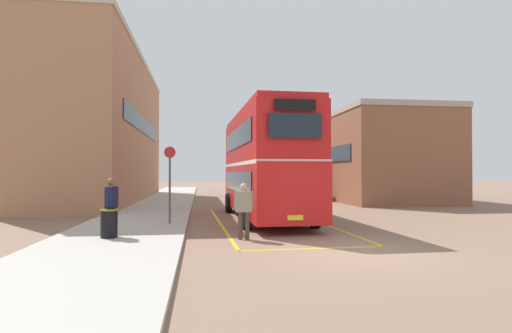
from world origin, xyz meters
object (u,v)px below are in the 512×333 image
at_px(litter_bin, 109,223).
at_px(bus_stop_sign, 170,178).
at_px(double_decker_bus, 265,163).
at_px(pedestrian_boarding, 244,207).
at_px(pedestrian_waiting_near, 111,202).
at_px(single_deck_bus, 279,178).

height_order(litter_bin, bus_stop_sign, bus_stop_sign).
height_order(double_decker_bus, pedestrian_boarding, double_decker_bus).
height_order(pedestrian_boarding, pedestrian_waiting_near, pedestrian_waiting_near).
relative_size(pedestrian_boarding, litter_bin, 2.06).
height_order(double_decker_bus, single_deck_bus, double_decker_bus).
relative_size(double_decker_bus, litter_bin, 12.61).
bearing_deg(single_deck_bus, bus_stop_sign, -112.74).
bearing_deg(pedestrian_boarding, single_deck_bus, 76.35).
relative_size(single_deck_bus, pedestrian_boarding, 5.56).
relative_size(single_deck_bus, bus_stop_sign, 3.31).
bearing_deg(litter_bin, double_decker_bus, 44.73).
distance_m(single_deck_bus, pedestrian_boarding, 22.64).
distance_m(single_deck_bus, bus_stop_sign, 20.29).
xyz_separation_m(single_deck_bus, pedestrian_boarding, (-5.34, -21.99, -0.62)).
bearing_deg(double_decker_bus, litter_bin, -135.27).
distance_m(single_deck_bus, pedestrian_waiting_near, 23.71).
bearing_deg(single_deck_bus, pedestrian_waiting_near, -113.27).
xyz_separation_m(pedestrian_boarding, pedestrian_waiting_near, (-4.03, 0.22, 0.16)).
xyz_separation_m(litter_bin, bus_stop_sign, (1.54, 3.30, 1.33)).
relative_size(single_deck_bus, litter_bin, 11.46).
bearing_deg(bus_stop_sign, double_decker_bus, 28.84).
relative_size(double_decker_bus, single_deck_bus, 1.10).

